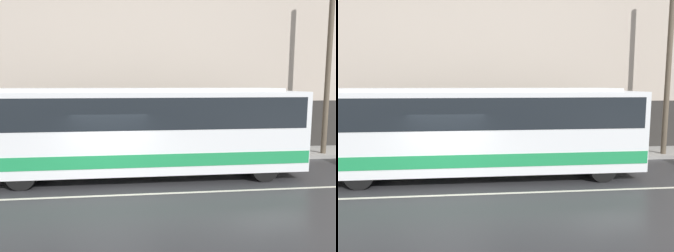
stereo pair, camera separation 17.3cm
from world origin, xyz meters
TOP-DOWN VIEW (x-y plane):
  - ground_plane at (0.00, 0.00)m, footprint 60.00×60.00m
  - sidewalk at (0.00, 5.15)m, footprint 60.00×2.31m
  - building_facade at (0.00, 6.45)m, footprint 60.00×0.35m
  - lane_stripe at (0.00, 0.00)m, footprint 54.00×0.14m
  - transit_bus at (0.88, 1.99)m, footprint 12.40×2.49m
  - utility_pole_near at (9.93, 4.46)m, footprint 0.24×0.24m
  - pedestrian_waiting at (-0.98, 4.89)m, footprint 0.36×0.36m

SIDE VIEW (x-z plane):
  - ground_plane at x=0.00m, z-range 0.00..0.00m
  - lane_stripe at x=0.00m, z-range 0.00..0.01m
  - sidewalk at x=0.00m, z-range 0.00..0.17m
  - pedestrian_waiting at x=-0.98m, z-range 0.11..1.88m
  - transit_bus at x=0.88m, z-range 0.21..3.55m
  - utility_pole_near at x=9.93m, z-range 0.17..8.64m
  - building_facade at x=0.00m, z-range -0.19..10.25m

